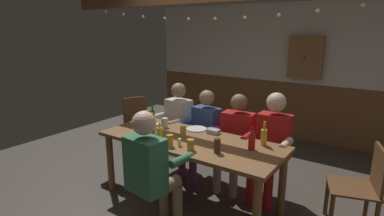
% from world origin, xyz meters
% --- Properties ---
extents(ground_plane, '(6.93, 6.93, 0.00)m').
position_xyz_m(ground_plane, '(0.00, 0.00, 0.00)').
color(ground_plane, '#423A33').
extents(back_wall_upper, '(5.28, 0.12, 1.37)m').
position_xyz_m(back_wall_upper, '(0.00, 2.95, 1.71)').
color(back_wall_upper, beige).
extents(back_wall_wainscot, '(5.28, 0.12, 1.03)m').
position_xyz_m(back_wall_wainscot, '(0.00, 2.95, 0.51)').
color(back_wall_wainscot, brown).
rests_on(back_wall_wainscot, ground_plane).
extents(dining_table, '(2.07, 0.83, 0.76)m').
position_xyz_m(dining_table, '(0.00, 0.07, 0.66)').
color(dining_table, brown).
rests_on(dining_table, ground_plane).
extents(person_0, '(0.52, 0.57, 1.23)m').
position_xyz_m(person_0, '(-0.71, 0.70, 0.67)').
color(person_0, silver).
rests_on(person_0, ground_plane).
extents(person_1, '(0.55, 0.56, 1.17)m').
position_xyz_m(person_1, '(-0.25, 0.70, 0.64)').
color(person_1, '#2D4C84').
rests_on(person_1, ground_plane).
extents(person_2, '(0.55, 0.53, 1.18)m').
position_xyz_m(person_2, '(0.24, 0.70, 0.65)').
color(person_2, '#AD1919').
rests_on(person_2, ground_plane).
extents(person_3, '(0.52, 0.54, 1.25)m').
position_xyz_m(person_3, '(0.70, 0.70, 0.69)').
color(person_3, '#AD1919').
rests_on(person_3, ground_plane).
extents(person_4, '(0.55, 0.56, 1.24)m').
position_xyz_m(person_4, '(0.01, -0.58, 0.69)').
color(person_4, '#33724C').
rests_on(person_4, ground_plane).
extents(chair_empty_near_right, '(0.55, 0.55, 0.88)m').
position_xyz_m(chair_empty_near_right, '(1.67, 0.58, 0.48)').
color(chair_empty_near_right, brown).
rests_on(chair_empty_near_right, ground_plane).
extents(chair_empty_near_left, '(0.59, 0.59, 0.88)m').
position_xyz_m(chair_empty_near_left, '(-1.58, 0.85, 0.48)').
color(chair_empty_near_left, brown).
rests_on(chair_empty_near_left, ground_plane).
extents(table_candle, '(0.04, 0.04, 0.08)m').
position_xyz_m(table_candle, '(0.03, -0.17, 0.80)').
color(table_candle, '#F9E08C').
rests_on(table_candle, dining_table).
extents(condiment_caddy, '(0.14, 0.10, 0.05)m').
position_xyz_m(condiment_caddy, '(0.11, 0.38, 0.79)').
color(condiment_caddy, '#B2B7BC').
rests_on(condiment_caddy, dining_table).
extents(plate_0, '(0.24, 0.24, 0.01)m').
position_xyz_m(plate_0, '(-0.13, 0.39, 0.77)').
color(plate_0, white).
rests_on(plate_0, dining_table).
extents(bottle_0, '(0.06, 0.06, 0.23)m').
position_xyz_m(bottle_0, '(-0.80, 0.35, 0.85)').
color(bottle_0, '#195923').
rests_on(bottle_0, dining_table).
extents(bottle_1, '(0.06, 0.06, 0.25)m').
position_xyz_m(bottle_1, '(0.74, 0.36, 0.86)').
color(bottle_1, gold).
rests_on(bottle_1, dining_table).
extents(bottle_2, '(0.06, 0.06, 0.22)m').
position_xyz_m(bottle_2, '(-0.22, -0.19, 0.85)').
color(bottle_2, gold).
rests_on(bottle_2, dining_table).
extents(bottle_3, '(0.07, 0.07, 0.24)m').
position_xyz_m(bottle_3, '(0.69, 0.17, 0.85)').
color(bottle_3, red).
rests_on(bottle_3, dining_table).
extents(pint_glass_0, '(0.07, 0.07, 0.15)m').
position_xyz_m(pint_glass_0, '(-0.73, 0.23, 0.84)').
color(pint_glass_0, gold).
rests_on(pint_glass_0, dining_table).
extents(pint_glass_1, '(0.07, 0.07, 0.14)m').
position_xyz_m(pint_glass_1, '(-0.87, 0.28, 0.84)').
color(pint_glass_1, gold).
rests_on(pint_glass_1, dining_table).
extents(pint_glass_2, '(0.08, 0.08, 0.12)m').
position_xyz_m(pint_glass_2, '(-0.50, 0.24, 0.82)').
color(pint_glass_2, white).
rests_on(pint_glass_2, dining_table).
extents(pint_glass_3, '(0.08, 0.08, 0.14)m').
position_xyz_m(pint_glass_3, '(-0.37, -0.04, 0.84)').
color(pint_glass_3, white).
rests_on(pint_glass_3, dining_table).
extents(pint_glass_4, '(0.07, 0.07, 0.11)m').
position_xyz_m(pint_glass_4, '(0.19, -0.19, 0.82)').
color(pint_glass_4, gold).
rests_on(pint_glass_4, dining_table).
extents(pint_glass_5, '(0.07, 0.07, 0.12)m').
position_xyz_m(pint_glass_5, '(-0.04, -0.23, 0.83)').
color(pint_glass_5, gold).
rests_on(pint_glass_5, dining_table).
extents(pint_glass_6, '(0.07, 0.07, 0.14)m').
position_xyz_m(pint_glass_6, '(0.44, -0.10, 0.84)').
color(pint_glass_6, '#4C2D19').
rests_on(pint_glass_6, dining_table).
extents(pint_glass_7, '(0.07, 0.07, 0.12)m').
position_xyz_m(pint_glass_7, '(-0.11, 0.09, 0.82)').
color(pint_glass_7, gold).
rests_on(pint_glass_7, dining_table).
extents(wall_dart_cabinet, '(0.56, 0.15, 0.70)m').
position_xyz_m(wall_dart_cabinet, '(0.44, 2.82, 1.48)').
color(wall_dart_cabinet, brown).
extents(string_lights, '(3.73, 0.04, 0.17)m').
position_xyz_m(string_lights, '(-0.00, 0.57, 2.11)').
color(string_lights, '#F9EAB2').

